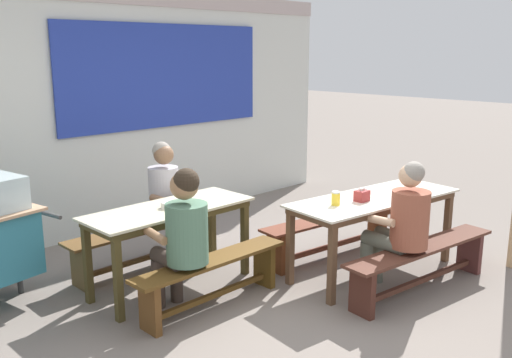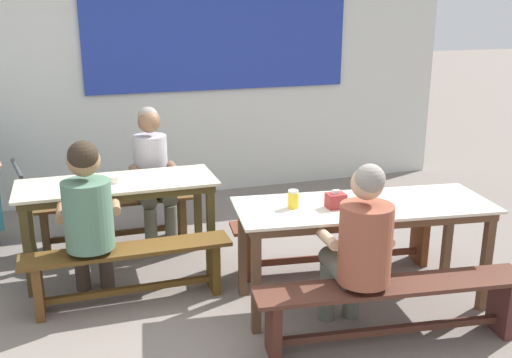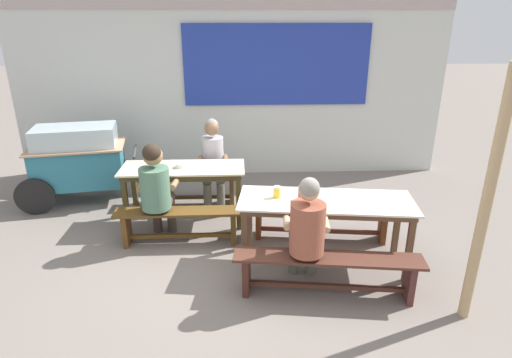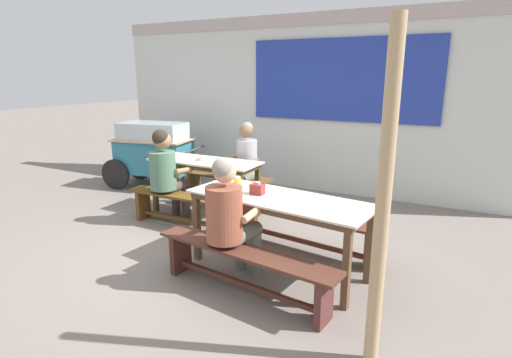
% 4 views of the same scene
% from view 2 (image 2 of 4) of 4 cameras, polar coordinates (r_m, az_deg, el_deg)
% --- Properties ---
extents(ground_plane, '(40.00, 40.00, 0.00)m').
position_cam_2_polar(ground_plane, '(4.23, -3.18, -13.20)').
color(ground_plane, slate).
extents(backdrop_wall, '(6.96, 0.23, 2.83)m').
position_cam_2_polar(backdrop_wall, '(6.52, -9.78, 11.08)').
color(backdrop_wall, silver).
rests_on(backdrop_wall, ground_plane).
extents(dining_table_far, '(1.55, 0.61, 0.76)m').
position_cam_2_polar(dining_table_far, '(4.76, -13.38, -1.25)').
color(dining_table_far, beige).
rests_on(dining_table_far, ground_plane).
extents(dining_table_near, '(1.88, 0.88, 0.76)m').
position_cam_2_polar(dining_table_near, '(4.19, 10.49, -3.42)').
color(dining_table_near, silver).
rests_on(dining_table_near, ground_plane).
extents(bench_far_back, '(1.44, 0.32, 0.43)m').
position_cam_2_polar(bench_far_back, '(5.42, -13.66, -3.42)').
color(bench_far_back, brown).
rests_on(bench_far_back, ground_plane).
extents(bench_far_front, '(1.50, 0.27, 0.43)m').
position_cam_2_polar(bench_far_front, '(4.37, -12.34, -8.29)').
color(bench_far_front, '#583B17').
rests_on(bench_far_front, ground_plane).
extents(bench_near_back, '(1.75, 0.49, 0.43)m').
position_cam_2_polar(bench_near_back, '(4.83, 7.83, -5.56)').
color(bench_near_back, brown).
rests_on(bench_near_back, ground_plane).
extents(bench_near_front, '(1.81, 0.50, 0.43)m').
position_cam_2_polar(bench_near_front, '(3.87, 13.23, -11.72)').
color(bench_near_front, '#4E2B1F').
rests_on(bench_near_front, ground_plane).
extents(person_near_front, '(0.46, 0.60, 1.22)m').
position_cam_2_polar(person_near_front, '(3.69, 10.15, -6.27)').
color(person_near_front, '#626759').
rests_on(person_near_front, ground_plane).
extents(person_center_facing, '(0.43, 0.53, 1.25)m').
position_cam_2_polar(person_center_facing, '(5.27, -10.10, 0.95)').
color(person_center_facing, '#676755').
rests_on(person_center_facing, ground_plane).
extents(person_left_back_turned, '(0.46, 0.54, 1.24)m').
position_cam_2_polar(person_left_back_turned, '(4.25, -16.10, -3.11)').
color(person_left_back_turned, '#463830').
rests_on(person_left_back_turned, ground_plane).
extents(tissue_box, '(0.13, 0.10, 0.13)m').
position_cam_2_polar(tissue_box, '(4.04, 7.82, -2.08)').
color(tissue_box, maroon).
rests_on(tissue_box, dining_table_near).
extents(condiment_jar, '(0.08, 0.08, 0.13)m').
position_cam_2_polar(condiment_jar, '(4.01, 3.66, -1.98)').
color(condiment_jar, yellow).
rests_on(condiment_jar, dining_table_near).
extents(soup_bowl, '(0.13, 0.13, 0.05)m').
position_cam_2_polar(soup_bowl, '(4.71, -13.73, 0.01)').
color(soup_bowl, silver).
rests_on(soup_bowl, dining_table_far).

